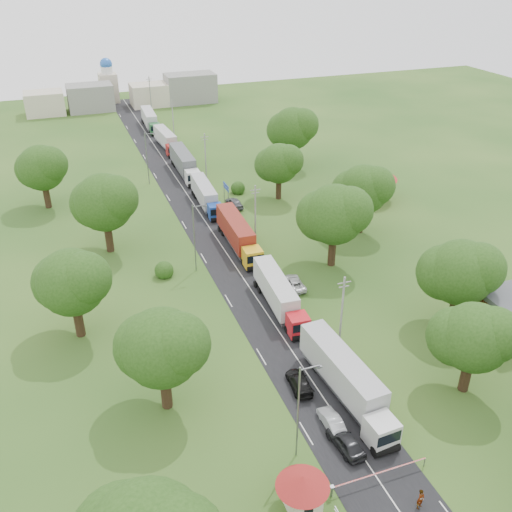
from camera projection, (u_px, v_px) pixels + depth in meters
name	position (u px, v px, depth m)	size (l,w,h in m)	color
ground	(272.00, 321.00, 69.13)	(260.00, 260.00, 0.00)	#254C19
road	(223.00, 248.00, 85.62)	(8.00, 200.00, 0.04)	black
boom_barrier	(366.00, 478.00, 47.69)	(9.22, 0.35, 1.18)	slate
guard_booth	(303.00, 488.00, 45.33)	(4.40, 4.40, 3.45)	beige
info_sign	(226.00, 190.00, 98.10)	(0.12, 3.10, 4.10)	slate
pole_1	(342.00, 311.00, 62.76)	(1.60, 0.24, 9.00)	gray
pole_2	(255.00, 212.00, 85.84)	(1.60, 0.24, 9.00)	gray
pole_3	(205.00, 156.00, 108.92)	(1.60, 0.24, 9.00)	gray
pole_4	(173.00, 119.00, 132.00)	(1.60, 0.24, 9.00)	gray
pole_5	(150.00, 93.00, 155.07)	(1.60, 0.24, 9.00)	gray
lamp_0	(300.00, 408.00, 48.38)	(2.03, 0.22, 10.00)	slate
lamp_1	(195.00, 235.00, 77.22)	(2.03, 0.22, 10.00)	slate
lamp_2	(148.00, 156.00, 106.07)	(2.03, 0.22, 10.00)	slate
tree_2	(473.00, 337.00, 55.44)	(8.00, 8.00, 10.10)	#382616
tree_3	(460.00, 272.00, 65.20)	(8.80, 8.80, 11.07)	#382616
tree_4	(334.00, 214.00, 77.64)	(9.60, 9.60, 12.05)	#382616
tree_5	(363.00, 189.00, 87.23)	(8.80, 8.80, 11.07)	#382616
tree_6	(279.00, 163.00, 99.43)	(8.00, 8.00, 10.10)	#382616
tree_7	(292.00, 128.00, 113.91)	(9.60, 9.60, 12.05)	#382616
tree_10	(161.00, 347.00, 53.04)	(8.80, 8.80, 11.07)	#382616
tree_11	(71.00, 281.00, 63.31)	(8.80, 8.80, 11.07)	#382616
tree_12	(104.00, 202.00, 81.30)	(9.60, 9.60, 12.05)	#382616
tree_13	(41.00, 167.00, 95.67)	(8.80, 8.80, 11.07)	#382616
house_cream	(368.00, 178.00, 101.11)	(10.08, 10.08, 5.80)	beige
distant_town	(130.00, 95.00, 158.32)	(52.00, 8.00, 8.00)	gray
church	(108.00, 83.00, 162.60)	(5.00, 5.00, 12.30)	beige
truck_0	(346.00, 379.00, 56.43)	(3.49, 15.80, 4.36)	beige
truck_1	(278.00, 294.00, 70.59)	(3.15, 14.27, 3.94)	red
truck_2	(238.00, 234.00, 84.91)	(3.00, 15.34, 4.24)	gold
truck_3	(206.00, 195.00, 98.55)	(2.87, 13.89, 3.84)	#183D95
truck_4	(184.00, 163.00, 112.32)	(2.88, 15.67, 4.34)	silver
truck_5	(166.00, 140.00, 126.52)	(3.09, 13.90, 3.84)	#A31B19
truck_6	(150.00, 120.00, 140.74)	(3.07, 14.58, 4.03)	#225C2F
car_lane_front	(346.00, 442.00, 51.30)	(1.85, 4.59, 1.56)	black
car_lane_mid	(332.00, 421.00, 53.67)	(1.41, 4.05, 1.34)	#AEB1B7
car_lane_rear	(299.00, 382.00, 58.41)	(1.90, 4.68, 1.36)	black
car_verge_near	(293.00, 283.00, 75.54)	(2.27, 4.92, 1.37)	silver
car_verge_far	(234.00, 203.00, 98.65)	(1.94, 4.82, 1.64)	#505357
pedestrian_near	(421.00, 499.00, 45.76)	(0.71, 0.47, 1.96)	gray
pedestrian_booth	(310.00, 495.00, 46.11)	(0.94, 0.74, 1.94)	gray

